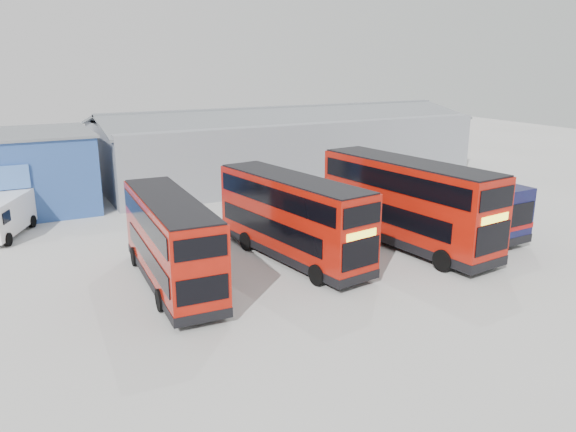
{
  "coord_description": "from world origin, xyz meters",
  "views": [
    {
      "loc": [
        -13.51,
        -21.94,
        9.66
      ],
      "look_at": [
        -1.07,
        1.91,
        2.1
      ],
      "focal_mm": 35.0,
      "sensor_mm": 36.0,
      "label": 1
    }
  ],
  "objects_px": {
    "double_decker_right": "(406,204)",
    "maintenance_shed": "(284,145)",
    "single_decker_blue": "(433,198)",
    "double_decker_left": "(171,243)",
    "double_decker_centre": "(292,219)",
    "panel_van": "(0,215)"
  },
  "relations": [
    {
      "from": "double_decker_centre",
      "to": "single_decker_blue",
      "type": "bearing_deg",
      "value": -0.31
    },
    {
      "from": "double_decker_centre",
      "to": "single_decker_blue",
      "type": "xyz_separation_m",
      "value": [
        10.3,
        1.49,
        -0.47
      ]
    },
    {
      "from": "single_decker_blue",
      "to": "panel_van",
      "type": "relative_size",
      "value": 2.21
    },
    {
      "from": "maintenance_shed",
      "to": "single_decker_blue",
      "type": "distance_m",
      "value": 17.16
    },
    {
      "from": "maintenance_shed",
      "to": "panel_van",
      "type": "xyz_separation_m",
      "value": [
        -21.82,
        -7.83,
        -1.35
      ]
    },
    {
      "from": "double_decker_right",
      "to": "single_decker_blue",
      "type": "xyz_separation_m",
      "value": [
        4.0,
        2.43,
        -0.68
      ]
    },
    {
      "from": "double_decker_centre",
      "to": "panel_van",
      "type": "relative_size",
      "value": 1.84
    },
    {
      "from": "double_decker_left",
      "to": "double_decker_centre",
      "type": "distance_m",
      "value": 6.29
    },
    {
      "from": "double_decker_right",
      "to": "panel_van",
      "type": "bearing_deg",
      "value": 142.13
    },
    {
      "from": "double_decker_right",
      "to": "double_decker_left",
      "type": "bearing_deg",
      "value": 172.16
    },
    {
      "from": "double_decker_left",
      "to": "double_decker_centre",
      "type": "relative_size",
      "value": 0.94
    },
    {
      "from": "double_decker_left",
      "to": "double_decker_centre",
      "type": "height_order",
      "value": "double_decker_centre"
    },
    {
      "from": "maintenance_shed",
      "to": "panel_van",
      "type": "distance_m",
      "value": 23.23
    },
    {
      "from": "double_decker_left",
      "to": "single_decker_blue",
      "type": "xyz_separation_m",
      "value": [
        16.56,
        2.1,
        -0.37
      ]
    },
    {
      "from": "double_decker_left",
      "to": "double_decker_centre",
      "type": "xyz_separation_m",
      "value": [
        6.25,
        0.61,
        0.1
      ]
    },
    {
      "from": "double_decker_right",
      "to": "panel_van",
      "type": "height_order",
      "value": "double_decker_right"
    },
    {
      "from": "double_decker_right",
      "to": "single_decker_blue",
      "type": "relative_size",
      "value": 0.92
    },
    {
      "from": "double_decker_right",
      "to": "maintenance_shed",
      "type": "bearing_deg",
      "value": 75.53
    },
    {
      "from": "maintenance_shed",
      "to": "double_decker_left",
      "type": "distance_m",
      "value": 24.58
    },
    {
      "from": "double_decker_left",
      "to": "panel_van",
      "type": "xyz_separation_m",
      "value": [
        -6.47,
        11.35,
        -0.73
      ]
    },
    {
      "from": "single_decker_blue",
      "to": "panel_van",
      "type": "xyz_separation_m",
      "value": [
        -23.03,
        9.25,
        -0.36
      ]
    },
    {
      "from": "maintenance_shed",
      "to": "double_decker_centre",
      "type": "xyz_separation_m",
      "value": [
        -9.1,
        -18.57,
        -0.53
      ]
    }
  ]
}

